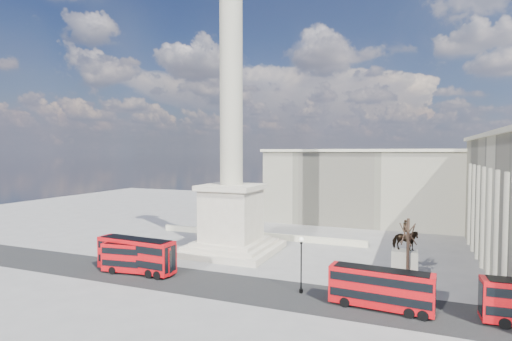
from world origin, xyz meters
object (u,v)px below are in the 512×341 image
object	(u,v)px
pedestrian_standing	(335,284)
pedestrian_crossing	(358,271)
red_bus_b	(139,258)
victorian_lamp	(301,260)
red_bus_c	(381,288)
nelsons_column	(231,171)
red_bus_a	(136,255)
pedestrian_walking	(384,289)
equestrian_statue	(405,262)

from	to	relation	value
pedestrian_standing	pedestrian_crossing	size ratio (longest dim) A/B	0.92
red_bus_b	victorian_lamp	xyz separation A→B (m)	(21.62, 1.05, 1.67)
red_bus_c	victorian_lamp	world-z (taller)	victorian_lamp
nelsons_column	red_bus_a	xyz separation A→B (m)	(-6.93, -14.72, -10.52)
nelsons_column	pedestrian_walking	world-z (taller)	nelsons_column
victorian_lamp	pedestrian_crossing	distance (m)	10.33
equestrian_statue	nelsons_column	bearing A→B (deg)	166.55
victorian_lamp	pedestrian_walking	size ratio (longest dim) A/B	3.73
red_bus_c	pedestrian_walking	size ratio (longest dim) A/B	6.05
red_bus_a	pedestrian_walking	world-z (taller)	red_bus_a
victorian_lamp	pedestrian_walking	bearing A→B (deg)	15.51
pedestrian_walking	pedestrian_crossing	world-z (taller)	pedestrian_walking
equestrian_statue	red_bus_a	bearing A→B (deg)	-165.64
red_bus_a	pedestrian_walking	xyz separation A→B (m)	(31.16, 3.22, -1.54)
equestrian_statue	red_bus_c	bearing A→B (deg)	-102.12
nelsons_column	pedestrian_crossing	bearing A→B (deg)	-15.06
red_bus_c	pedestrian_crossing	world-z (taller)	red_bus_c
red_bus_c	victorian_lamp	bearing A→B (deg)	175.09
nelsons_column	victorian_lamp	bearing A→B (deg)	-42.24
nelsons_column	pedestrian_walking	distance (m)	29.40
red_bus_b	equestrian_statue	bearing A→B (deg)	8.04
equestrian_statue	pedestrian_walking	size ratio (longest dim) A/B	4.57
nelsons_column	equestrian_statue	size ratio (longest dim) A/B	6.35
equestrian_statue	pedestrian_standing	world-z (taller)	equestrian_statue
red_bus_a	red_bus_b	xyz separation A→B (m)	(0.68, -0.28, -0.30)
victorian_lamp	pedestrian_standing	world-z (taller)	victorian_lamp
red_bus_b	victorian_lamp	size ratio (longest dim) A/B	1.57
red_bus_a	equestrian_statue	bearing A→B (deg)	17.94
red_bus_b	pedestrian_walking	distance (m)	30.71
red_bus_b	red_bus_c	bearing A→B (deg)	-7.92
pedestrian_walking	victorian_lamp	bearing A→B (deg)	173.96
pedestrian_standing	victorian_lamp	bearing A→B (deg)	18.57
equestrian_statue	pedestrian_standing	xyz separation A→B (m)	(-7.37, -5.25, -1.95)
victorian_lamp	equestrian_statue	distance (m)	13.30
red_bus_b	pedestrian_walking	size ratio (longest dim) A/B	5.87
victorian_lamp	equestrian_statue	bearing A→B (deg)	35.52
equestrian_statue	pedestrian_crossing	xyz separation A→B (m)	(-5.58, 0.72, -1.88)
equestrian_statue	pedestrian_walking	bearing A→B (deg)	-110.23
nelsons_column	red_bus_a	distance (m)	19.38
red_bus_c	pedestrian_walking	distance (m)	4.17
red_bus_a	equestrian_statue	size ratio (longest dim) A/B	1.45
pedestrian_standing	red_bus_a	bearing A→B (deg)	-10.01
victorian_lamp	pedestrian_walking	xyz separation A→B (m)	(8.86, 2.46, -2.92)
red_bus_c	pedestrian_standing	distance (m)	6.84
equestrian_statue	pedestrian_crossing	bearing A→B (deg)	172.69
red_bus_c	pedestrian_crossing	size ratio (longest dim) A/B	6.31
equestrian_statue	pedestrian_standing	bearing A→B (deg)	-144.57
nelsons_column	victorian_lamp	distance (m)	22.69
red_bus_a	pedestrian_standing	xyz separation A→B (m)	(25.72, 3.22, -1.64)
red_bus_c	pedestrian_standing	world-z (taller)	red_bus_c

